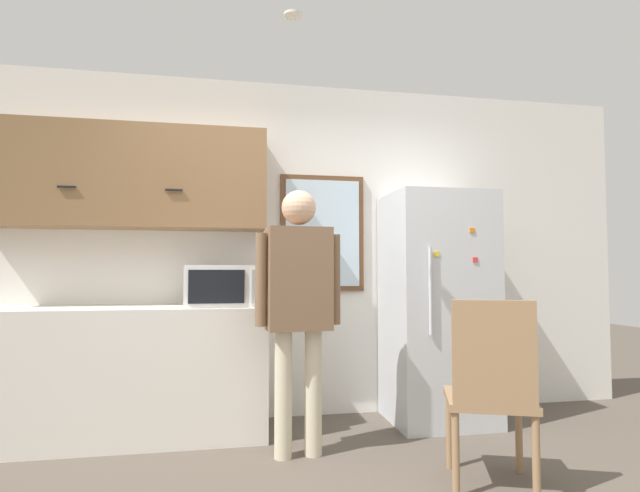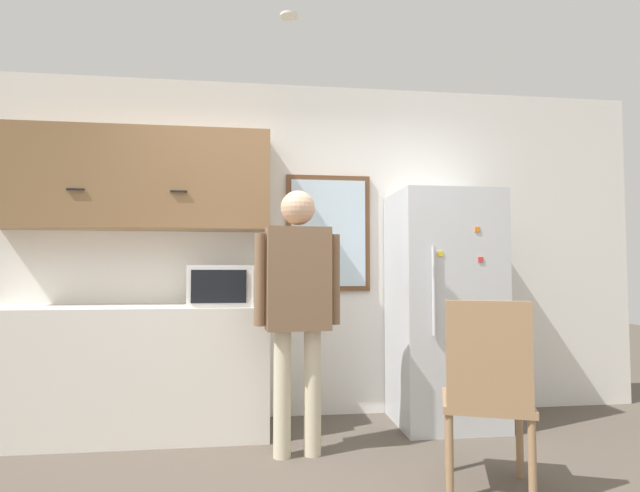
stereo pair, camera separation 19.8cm
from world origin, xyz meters
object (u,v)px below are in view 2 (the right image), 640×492
microwave (228,286)px  person (298,293)px  refrigerator (444,307)px  chair (487,388)px

microwave → person: size_ratio=0.32×
person → refrigerator: size_ratio=0.95×
person → chair: person is taller
microwave → chair: size_ratio=0.53×
person → refrigerator: bearing=19.6°
microwave → person: 0.67m
chair → microwave: bearing=-19.2°
microwave → refrigerator: size_ratio=0.30×
person → refrigerator: 1.29m
chair → refrigerator: bearing=-80.5°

